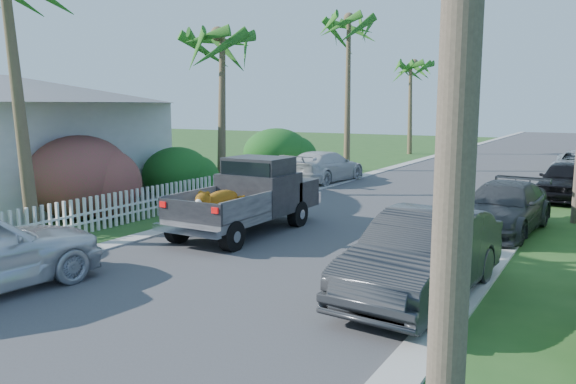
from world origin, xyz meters
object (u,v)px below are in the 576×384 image
Objects in this scene: palm_l_d at (412,64)px; parked_car_rn at (423,256)px; parked_car_rf at (566,181)px; palm_l_c at (349,20)px; palm_l_b at (220,35)px; pickup_truck at (253,195)px; parked_car_lf at (325,167)px; house_left at (6,143)px; parked_car_rm at (503,208)px.

parked_car_rn is at bearing -71.30° from palm_l_d.
palm_l_c reaches higher than parked_car_rf.
palm_l_d is at bearing 92.39° from palm_l_c.
palm_l_b is 10.19m from palm_l_c.
parked_car_rf is (7.19, 10.21, -0.29)m from pickup_truck.
palm_l_c is 1.19× the size of palm_l_d.
parked_car_rn is 21.47m from palm_l_c.
palm_l_d is (-4.30, 26.72, 5.43)m from pickup_truck.
parked_car_lf is 0.55× the size of house_left.
house_left reaches higher than parked_car_rm.
parked_car_rn is at bearing -91.82° from parked_car_rf.
parked_car_rn is 16.89m from house_left.
parked_car_rm is 11.17m from parked_car_lf.
house_left is at bearing 174.26° from parked_car_rn.
parked_car_lf is at bearing 105.56° from pickup_truck.
palm_l_b is at bearing -94.57° from palm_l_c.
palm_l_b is at bearing -150.92° from parked_car_rf.
parked_car_rn reaches higher than parked_car_rf.
palm_l_c reaches higher than parked_car_rm.
palm_l_c is at bearing -87.61° from palm_l_d.
pickup_truck is at bearing -80.86° from palm_l_d.
parked_car_rm is 6.98m from parked_car_rf.
parked_car_rn is 6.43m from parked_car_rm.
palm_l_d reaches higher than parked_car_lf.
parked_car_rf reaches higher than parked_car_lf.
house_left is (-10.80, -0.28, 1.11)m from pickup_truck.
pickup_truck is 8.36m from palm_l_b.
parked_car_lf is (-9.99, -0.15, -0.01)m from parked_car_rf.
palm_l_c reaches higher than parked_car_lf.
parked_car_rn is 1.12× the size of parked_car_rf.
parked_car_rm is 0.95× the size of parked_car_lf.
parked_car_rf is at bearing -175.73° from parked_car_lf.
parked_car_rf is 13.89m from palm_l_c.
parked_car_rn reaches higher than parked_car_rm.
pickup_truck reaches higher than parked_car_rn.
palm_l_c is (-1.00, 4.67, 7.20)m from parked_car_lf.
palm_l_b reaches higher than pickup_truck.
palm_l_c is 17.54m from house_left.
palm_l_d is at bearing 119.15° from parked_car_rm.
palm_l_c is at bearing 104.47° from pickup_truck.
palm_l_d is (-11.49, 16.52, 5.72)m from parked_car_rf.
parked_car_lf is at bearing 148.02° from parked_car_rm.
parked_car_rf is (1.08, 6.90, 0.04)m from parked_car_rm.
house_left is at bearing 55.67° from parked_car_lf.
parked_car_rn is 13.39m from parked_car_rf.
pickup_truck is 6.59m from parked_car_rn.
parked_car_rm is at bearing -94.79° from parked_car_rf.
palm_l_d reaches higher than parked_car_rm.
palm_l_d reaches higher than parked_car_rf.
palm_l_c is at bearing 136.14° from parked_car_rm.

